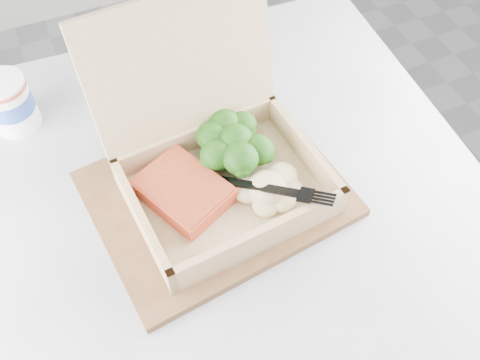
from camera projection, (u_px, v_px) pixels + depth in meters
name	position (u px, v px, depth m)	size (l,w,h in m)	color
cafe_table	(220.00, 268.00, 0.86)	(0.78, 0.78, 0.71)	black
serving_tray	(216.00, 194.00, 0.71)	(0.32, 0.25, 0.01)	brown
takeout_container	(212.00, 148.00, 0.68)	(0.26, 0.26, 0.23)	tan
salmon_fillet	(183.00, 191.00, 0.68)	(0.09, 0.11, 0.02)	#F04F2F
broccoli_pile	(236.00, 145.00, 0.71)	(0.11, 0.11, 0.04)	#276516
mashed_potatoes	(267.00, 188.00, 0.68)	(0.09, 0.07, 0.03)	#C9B882
plastic_fork	(243.00, 182.00, 0.67)	(0.12, 0.12, 0.03)	black
paper_cup	(9.00, 102.00, 0.76)	(0.07, 0.07, 0.08)	white
receipt	(176.00, 106.00, 0.82)	(0.07, 0.14, 0.00)	white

